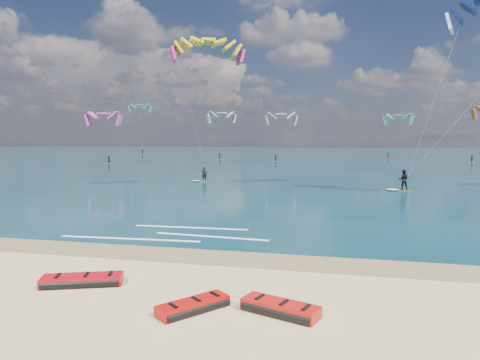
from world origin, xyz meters
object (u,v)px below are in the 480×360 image
(packed_kite_left, at_px, (82,285))
(packed_kite_mid, at_px, (280,314))
(kitesurfer_far, at_px, (451,89))
(packed_kite_right, at_px, (193,311))
(kitesurfer_main, at_px, (206,110))

(packed_kite_left, height_order, packed_kite_mid, packed_kite_left)
(kitesurfer_far, bearing_deg, packed_kite_left, -112.08)
(packed_kite_right, bearing_deg, packed_kite_left, 113.15)
(kitesurfer_main, height_order, kitesurfer_far, kitesurfer_far)
(packed_kite_mid, bearing_deg, kitesurfer_main, 130.68)
(packed_kite_left, xyz_separation_m, packed_kite_right, (4.30, -1.23, 0.00))
(packed_kite_mid, distance_m, kitesurfer_main, 33.48)
(packed_kite_right, bearing_deg, packed_kite_mid, -42.99)
(packed_kite_mid, bearing_deg, packed_kite_left, -167.51)
(packed_kite_mid, relative_size, kitesurfer_far, 0.14)
(kitesurfer_main, bearing_deg, packed_kite_left, -117.57)
(kitesurfer_main, bearing_deg, kitesurfer_far, -42.45)
(packed_kite_mid, height_order, kitesurfer_main, kitesurfer_main)
(packed_kite_right, bearing_deg, kitesurfer_main, 55.48)
(packed_kite_mid, height_order, kitesurfer_far, kitesurfer_far)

